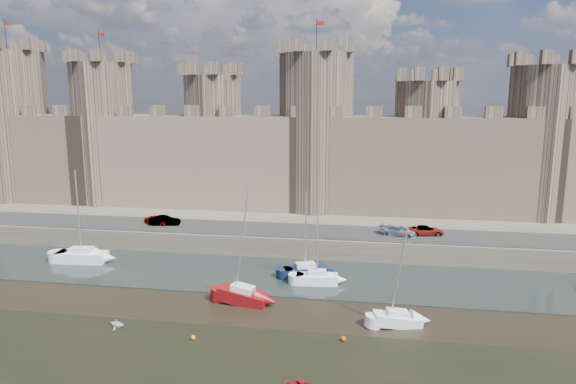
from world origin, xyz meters
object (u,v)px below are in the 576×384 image
(car_2, at_px, (398,231))
(sailboat_5, at_px, (397,318))
(sailboat_2, at_px, (317,277))
(sailboat_4, at_px, (243,295))
(sailboat_1, at_px, (305,270))
(car_0, at_px, (157,220))
(sailboat_0, at_px, (82,256))
(car_1, at_px, (165,221))
(car_3, at_px, (426,231))

(car_2, bearing_deg, sailboat_5, -166.12)
(sailboat_2, height_order, sailboat_4, sailboat_4)
(sailboat_1, bearing_deg, car_0, 133.73)
(sailboat_4, relative_size, sailboat_5, 1.26)
(car_0, xyz_separation_m, sailboat_1, (21.33, -9.97, -2.36))
(sailboat_0, relative_size, sailboat_4, 0.98)
(sailboat_0, bearing_deg, car_1, 49.83)
(car_0, bearing_deg, car_3, -70.65)
(sailboat_1, height_order, sailboat_5, sailboat_1)
(car_3, relative_size, sailboat_0, 0.40)
(sailboat_0, distance_m, sailboat_5, 37.99)
(car_0, relative_size, sailboat_4, 0.32)
(sailboat_4, bearing_deg, sailboat_0, 166.90)
(car_0, height_order, car_3, car_0)
(sailboat_4, bearing_deg, sailboat_5, -1.56)
(car_0, distance_m, car_1, 1.24)
(car_2, height_order, sailboat_1, sailboat_1)
(sailboat_1, xyz_separation_m, sailboat_2, (1.48, -2.10, 0.01))
(car_1, xyz_separation_m, sailboat_1, (20.12, -9.69, -2.40))
(sailboat_5, bearing_deg, sailboat_0, 149.63)
(sailboat_1, xyz_separation_m, sailboat_4, (-4.98, -8.16, 0.05))
(sailboat_1, distance_m, sailboat_2, 2.57)
(sailboat_1, height_order, sailboat_4, sailboat_4)
(car_1, bearing_deg, sailboat_5, -134.85)
(sailboat_1, relative_size, sailboat_4, 0.84)
(sailboat_1, bearing_deg, car_3, 15.54)
(car_2, bearing_deg, car_3, -60.32)
(sailboat_0, relative_size, sailboat_5, 1.24)
(sailboat_0, bearing_deg, car_0, 55.82)
(car_3, relative_size, sailboat_1, 0.47)
(car_1, xyz_separation_m, sailboat_2, (21.59, -11.79, -2.39))
(sailboat_0, height_order, sailboat_4, sailboat_4)
(car_2, bearing_deg, sailboat_2, 159.15)
(sailboat_0, distance_m, sailboat_1, 26.90)
(car_3, bearing_deg, car_2, 93.46)
(car_0, relative_size, sailboat_1, 0.38)
(car_0, relative_size, car_1, 0.90)
(car_0, xyz_separation_m, car_2, (31.64, -0.53, 0.03))
(sailboat_2, bearing_deg, car_0, 146.83)
(car_0, height_order, sailboat_5, sailboat_5)
(car_3, bearing_deg, car_1, 81.26)
(car_3, xyz_separation_m, sailboat_0, (-40.56, -9.60, -2.27))
(car_0, bearing_deg, car_2, -72.02)
(sailboat_0, height_order, sailboat_5, sailboat_0)
(sailboat_4, bearing_deg, sailboat_2, 51.89)
(car_0, xyz_separation_m, sailboat_2, (22.80, -12.07, -2.35))
(sailboat_0, bearing_deg, sailboat_1, -4.75)
(car_1, xyz_separation_m, sailboat_5, (29.47, -20.45, -2.50))
(sailboat_2, distance_m, sailboat_5, 11.71)
(car_2, xyz_separation_m, sailboat_2, (-8.84, -11.54, -2.38))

